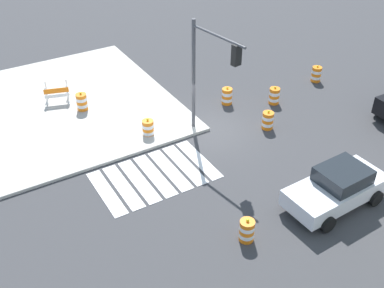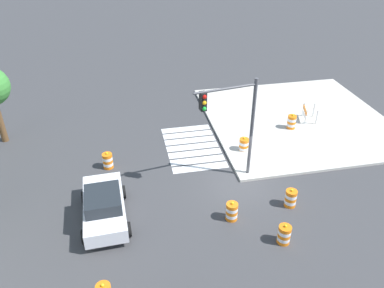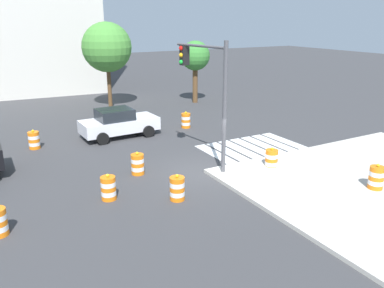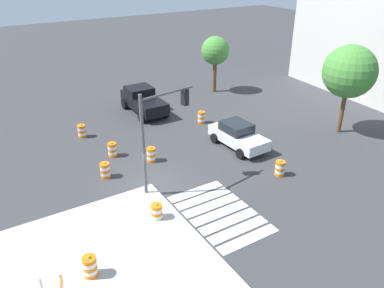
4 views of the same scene
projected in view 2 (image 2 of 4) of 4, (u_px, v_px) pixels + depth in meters
The scene contains 12 objects.
ground_plane at pixel (240, 182), 20.40m from camera, with size 120.00×120.00×0.00m, color #38383A.
sidewalk_corner at pixel (297, 119), 26.37m from camera, with size 12.00×12.00×0.15m, color #BCB7AD.
crosswalk_stripes at pixel (192, 147), 23.42m from camera, with size 5.10×3.20×0.02m.
sports_car at pixel (104, 206), 17.59m from camera, with size 4.37×2.27×1.63m.
traffic_barrel_crosswalk_end at pixel (291, 198), 18.60m from camera, with size 0.56×0.56×1.02m.
traffic_barrel_median_near at pixel (284, 234), 16.53m from camera, with size 0.56×0.56×1.02m.
traffic_barrel_median_far at pixel (232, 211), 17.79m from camera, with size 0.56×0.56×1.02m.
traffic_barrel_lane_center at pixel (244, 145), 22.73m from camera, with size 0.56×0.56×1.02m.
traffic_barrel_opposite_curb at pixel (108, 161), 21.35m from camera, with size 0.56×0.56×1.02m.
traffic_barrel_on_sidewalk at pixel (292, 122), 24.90m from camera, with size 0.56×0.56×1.02m.
construction_barricade at pixel (307, 112), 25.81m from camera, with size 1.41×1.10×1.00m.
traffic_light_pole at pixel (233, 115), 18.59m from camera, with size 0.79×3.26×5.50m.
Camera 2 is at (-15.40, 5.76, 12.51)m, focal length 35.70 mm.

